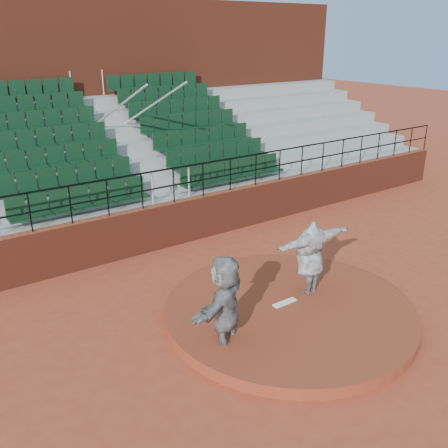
% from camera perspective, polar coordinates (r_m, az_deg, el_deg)
% --- Properties ---
extents(ground, '(90.00, 90.00, 0.00)m').
position_cam_1_polar(ground, '(11.34, 7.42, -10.37)').
color(ground, '#9C3B23').
rests_on(ground, ground).
extents(pitchers_mound, '(5.50, 5.50, 0.25)m').
position_cam_1_polar(pitchers_mound, '(11.28, 7.44, -9.83)').
color(pitchers_mound, maroon).
rests_on(pitchers_mound, ground).
extents(pitching_rubber, '(0.60, 0.15, 0.03)m').
position_cam_1_polar(pitching_rubber, '(11.30, 6.96, -8.91)').
color(pitching_rubber, white).
rests_on(pitching_rubber, pitchers_mound).
extents(boundary_wall, '(24.00, 0.30, 1.30)m').
position_cam_1_polar(boundary_wall, '(14.71, -5.62, 0.14)').
color(boundary_wall, maroon).
rests_on(boundary_wall, ground).
extents(wall_railing, '(24.04, 0.05, 1.03)m').
position_cam_1_polar(wall_railing, '(14.28, -5.81, 5.31)').
color(wall_railing, black).
rests_on(wall_railing, boundary_wall).
extents(seating_deck, '(24.00, 5.97, 4.63)m').
position_cam_1_polar(seating_deck, '(17.59, -11.67, 6.05)').
color(seating_deck, gray).
rests_on(seating_deck, ground).
extents(press_box_facade, '(24.00, 3.00, 7.10)m').
position_cam_1_polar(press_box_facade, '(20.85, -16.69, 13.80)').
color(press_box_facade, maroon).
rests_on(press_box_facade, ground).
extents(pitcher, '(2.15, 0.59, 1.75)m').
position_cam_1_polar(pitcher, '(11.46, 9.83, -3.78)').
color(pitcher, black).
rests_on(pitcher, pitchers_mound).
extents(fielder, '(1.91, 1.48, 2.02)m').
position_cam_1_polar(fielder, '(9.67, 0.08, -9.19)').
color(fielder, black).
rests_on(fielder, ground).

